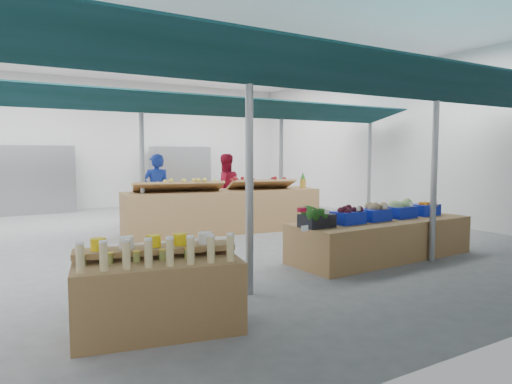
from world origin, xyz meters
TOP-DOWN VIEW (x-y plane):
  - floor at (0.00, 0.00)m, footprint 13.00×13.00m
  - hall at (0.00, 1.44)m, footprint 13.00×13.00m
  - pole_grid at (0.75, -1.75)m, footprint 10.00×4.60m
  - awnings at (0.75, -1.75)m, footprint 9.50×7.08m
  - back_shelving_left at (-2.50, 6.00)m, footprint 2.00×0.50m
  - back_shelving_right at (2.00, 6.00)m, footprint 2.00×0.50m
  - bottle_shelf at (-2.39, -4.59)m, footprint 1.74×1.29m
  - veg_counter at (1.97, -3.40)m, footprint 3.41×1.24m
  - fruit_counter at (0.80, 0.32)m, footprint 4.54×1.57m
  - far_counter at (1.78, 3.20)m, footprint 4.56×2.69m
  - vendor_left at (-0.40, 1.42)m, footprint 0.69×0.50m
  - vendor_right at (1.40, 1.42)m, footprint 0.94×0.77m
  - crate_broccoli at (0.51, -3.45)m, footprint 0.52×0.42m
  - crate_beets at (1.17, -3.42)m, footprint 0.52×0.42m
  - crate_celeriac at (1.78, -3.40)m, footprint 0.52×0.42m
  - crate_cabbage at (2.43, -3.38)m, footprint 0.52×0.42m
  - crate_carrots at (3.09, -3.36)m, footprint 0.52×0.42m
  - sparrow at (0.37, -3.57)m, footprint 0.12×0.09m
  - pole_ribbon at (-0.53, -4.47)m, footprint 0.12×0.12m
  - apple_heap_yellow at (-0.26, 0.34)m, footprint 2.01×1.12m
  - apple_heap_red at (1.68, 0.11)m, footprint 1.62×1.03m
  - pineapple at (2.79, -0.02)m, footprint 0.14×0.14m

SIDE VIEW (x-z plane):
  - floor at x=0.00m, z-range 0.00..0.00m
  - veg_counter at x=1.97m, z-range 0.00..0.66m
  - bottle_shelf at x=-2.39m, z-range -0.10..0.90m
  - far_counter at x=1.78m, z-range 0.00..0.82m
  - fruit_counter at x=0.80m, z-range 0.00..0.95m
  - crate_carrots at x=3.09m, z-range 0.62..0.91m
  - crate_beets at x=1.17m, z-range 0.64..0.93m
  - crate_celeriac at x=1.78m, z-range 0.64..0.96m
  - crate_broccoli at x=0.51m, z-range 0.64..0.99m
  - crate_cabbage at x=2.43m, z-range 0.64..0.99m
  - vendor_left at x=-0.40m, z-range 0.00..1.78m
  - vendor_right at x=1.40m, z-range 0.00..1.78m
  - sparrow at x=0.37m, z-range 0.85..0.96m
  - back_shelving_left at x=-2.50m, z-range 0.00..2.00m
  - back_shelving_right at x=2.00m, z-range 0.00..2.00m
  - pole_ribbon at x=-0.53m, z-range 0.94..1.22m
  - apple_heap_yellow at x=-0.26m, z-range 0.98..1.26m
  - apple_heap_red at x=1.68m, z-range 0.98..1.26m
  - pineapple at x=2.79m, z-range 0.94..1.33m
  - pole_grid at x=0.75m, z-range 0.31..3.31m
  - hall at x=0.00m, z-range -3.85..9.15m
  - awnings at x=0.75m, z-range 2.63..2.93m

